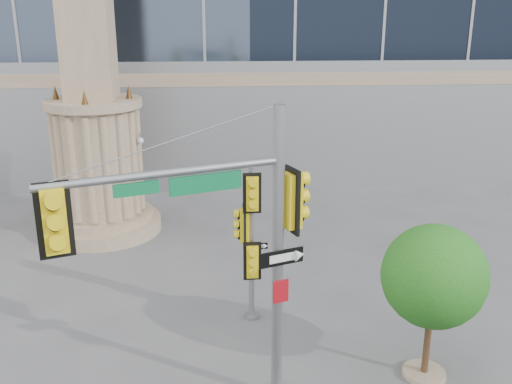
{
  "coord_description": "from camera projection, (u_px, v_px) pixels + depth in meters",
  "views": [
    {
      "loc": [
        -1.58,
        -11.99,
        8.1
      ],
      "look_at": [
        -0.58,
        2.0,
        3.66
      ],
      "focal_mm": 40.0,
      "sensor_mm": 36.0,
      "label": 1
    }
  ],
  "objects": [
    {
      "name": "main_signal_pole",
      "position": [
        224.0,
        236.0,
        10.93
      ],
      "size": [
        4.78,
        2.13,
        6.45
      ],
      "rotation": [
        0.0,
        0.0,
        0.36
      ],
      "color": "slate",
      "rests_on": "ground"
    },
    {
      "name": "ground",
      "position": [
        286.0,
        358.0,
        13.95
      ],
      "size": [
        120.0,
        120.0,
        0.0
      ],
      "primitive_type": "plane",
      "color": "#545456",
      "rests_on": "ground"
    },
    {
      "name": "secondary_signal_pole",
      "position": [
        250.0,
        235.0,
        14.95
      ],
      "size": [
        0.74,
        0.55,
        4.29
      ],
      "rotation": [
        0.0,
        0.0,
        0.04
      ],
      "color": "slate",
      "rests_on": "ground"
    },
    {
      "name": "street_tree",
      "position": [
        435.0,
        280.0,
        12.6
      ],
      "size": [
        2.38,
        2.32,
        3.71
      ],
      "color": "gray",
      "rests_on": "ground"
    },
    {
      "name": "monument",
      "position": [
        92.0,
        87.0,
        20.44
      ],
      "size": [
        4.4,
        4.4,
        16.6
      ],
      "color": "gray",
      "rests_on": "ground"
    }
  ]
}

